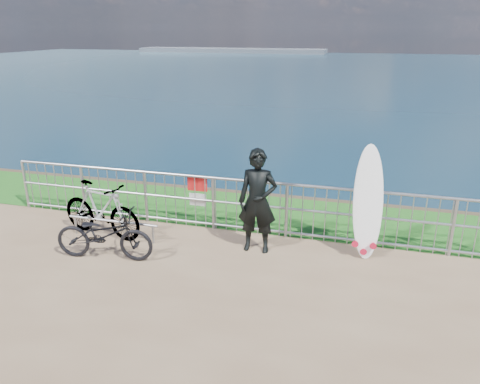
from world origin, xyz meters
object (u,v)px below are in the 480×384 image
(surfboard, at_px, (368,207))
(bicycle_far, at_px, (101,209))
(bicycle_near, at_px, (104,235))
(surfer, at_px, (258,201))

(surfboard, distance_m, bicycle_far, 5.06)
(bicycle_near, relative_size, bicycle_far, 0.95)
(surfer, bearing_deg, bicycle_near, -160.23)
(surfboard, distance_m, bicycle_near, 4.68)
(surfboard, height_order, bicycle_far, surfboard)
(surfer, bearing_deg, surfboard, 6.65)
(surfer, relative_size, bicycle_near, 1.09)
(surfboard, relative_size, bicycle_far, 1.10)
(bicycle_near, distance_m, bicycle_far, 1.03)
(surfer, distance_m, bicycle_far, 3.13)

